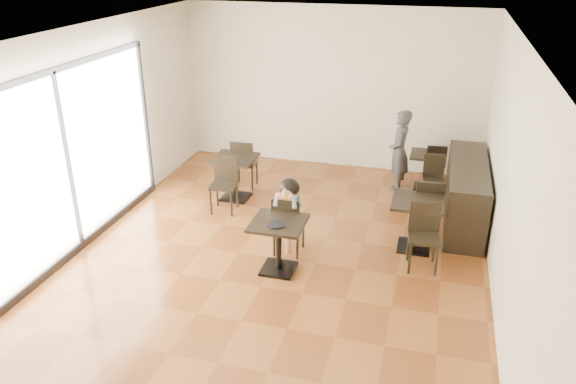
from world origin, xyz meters
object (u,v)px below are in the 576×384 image
(child_chair, at_px, (289,224))
(chair_left_a, at_px, (245,163))
(cafe_table_mid, at_px, (416,225))
(chair_back_a, at_px, (435,163))
(chair_left_b, at_px, (223,186))
(adult_patron, at_px, (399,152))
(cafe_table_left, at_px, (235,178))
(chair_mid_b, at_px, (424,238))
(child_table, at_px, (279,246))
(child, at_px, (289,217))
(chair_back_b, at_px, (433,179))
(chair_mid_a, at_px, (427,206))
(cafe_table_back, at_px, (426,171))

(child_chair, xyz_separation_m, chair_left_a, (-1.44, 2.15, 0.01))
(cafe_table_mid, distance_m, chair_back_a, 2.67)
(chair_back_a, bearing_deg, chair_left_b, 27.19)
(adult_patron, relative_size, cafe_table_left, 1.97)
(chair_left_a, bearing_deg, cafe_table_mid, 150.18)
(chair_left_b, bearing_deg, chair_mid_b, -20.75)
(child_table, distance_m, cafe_table_left, 2.59)
(child_table, bearing_deg, chair_back_a, 62.34)
(child, distance_m, chair_mid_b, 1.95)
(adult_patron, distance_m, cafe_table_left, 3.02)
(child, relative_size, chair_back_b, 1.43)
(chair_mid_b, relative_size, chair_back_a, 1.17)
(child, relative_size, chair_back_a, 1.43)
(chair_mid_a, relative_size, chair_mid_b, 1.00)
(chair_back_a, relative_size, chair_back_b, 1.00)
(child_table, distance_m, adult_patron, 3.54)
(chair_back_b, bearing_deg, child, -134.73)
(child_chair, distance_m, adult_patron, 3.03)
(child_chair, distance_m, chair_mid_b, 1.95)
(chair_mid_b, xyz_separation_m, chair_back_b, (0.05, 2.40, -0.07))
(chair_mid_a, distance_m, chair_back_a, 2.11)
(child, xyz_separation_m, cafe_table_back, (1.86, 3.00, -0.24))
(chair_mid_a, bearing_deg, chair_back_b, -99.52)
(child, bearing_deg, cafe_table_left, 131.96)
(cafe_table_mid, xyz_separation_m, cafe_table_back, (0.06, 2.40, -0.06))
(child, distance_m, chair_mid_a, 2.26)
(child, height_order, chair_left_b, child)
(child_table, xyz_separation_m, chair_back_a, (2.00, 3.81, 0.02))
(cafe_table_left, bearing_deg, chair_back_b, 13.85)
(cafe_table_left, xyz_separation_m, chair_back_a, (3.44, 1.66, 0.01))
(chair_mid_b, bearing_deg, chair_left_b, 156.33)
(child_chair, height_order, chair_left_b, chair_left_b)
(chair_left_b, bearing_deg, child_chair, -40.40)
(child, bearing_deg, child_chair, -63.43)
(adult_patron, relative_size, chair_back_a, 1.90)
(chair_left_b, bearing_deg, cafe_table_back, 26.28)
(chair_mid_a, xyz_separation_m, chair_left_b, (-3.38, -0.10, -0.00))
(chair_left_a, bearing_deg, chair_mid_a, 159.25)
(chair_left_a, xyz_separation_m, chair_left_b, (0.00, -1.10, 0.00))
(child_chair, height_order, chair_back_a, child_chair)
(child, relative_size, chair_left_b, 1.23)
(chair_left_a, bearing_deg, child_chair, 119.53)
(child, xyz_separation_m, cafe_table_left, (-1.44, 1.60, -0.19))
(cafe_table_back, distance_m, chair_mid_a, 1.86)
(child_table, height_order, cafe_table_mid, cafe_table_mid)
(child, distance_m, cafe_table_left, 2.16)
(child_chair, relative_size, chair_back_a, 1.14)
(cafe_table_left, bearing_deg, child, -48.04)
(cafe_table_left, height_order, chair_mid_b, chair_mid_b)
(child_table, height_order, chair_left_b, chair_left_b)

